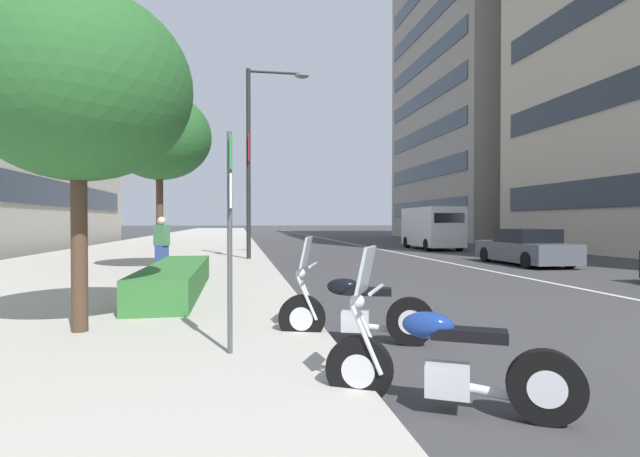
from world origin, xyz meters
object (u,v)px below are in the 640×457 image
motorcycle_second_in_row (352,311)px  pedestrian_on_plaza (162,246)px  car_lead_in_lane (525,248)px  street_tree_near_plaza_corner (78,87)px  delivery_van_ahead (432,227)px  street_tree_far_plaza (159,137)px  motorcycle_under_tarp (442,364)px  street_lamp_with_banners (258,144)px  parking_sign_by_curb (230,215)px

motorcycle_second_in_row → pedestrian_on_plaza: pedestrian_on_plaza is taller
car_lead_in_lane → street_tree_near_plaza_corner: 16.90m
delivery_van_ahead → street_tree_far_plaza: (-11.86, 14.17, 3.03)m
delivery_van_ahead → street_tree_near_plaza_corner: street_tree_near_plaza_corner is taller
motorcycle_under_tarp → motorcycle_second_in_row: 2.50m
delivery_van_ahead → pedestrian_on_plaza: delivery_van_ahead is taller
delivery_van_ahead → street_lamp_with_banners: size_ratio=0.69×
car_lead_in_lane → motorcycle_under_tarp: bearing=145.3°
motorcycle_under_tarp → motorcycle_second_in_row: bearing=-58.0°
motorcycle_second_in_row → street_lamp_with_banners: street_lamp_with_banners is taller
delivery_van_ahead → street_tree_far_plaza: 18.73m
delivery_van_ahead → parking_sign_by_curb: 24.92m
pedestrian_on_plaza → motorcycle_under_tarp: bearing=59.4°
parking_sign_by_curb → street_tree_near_plaza_corner: size_ratio=0.54×
motorcycle_under_tarp → parking_sign_by_curb: size_ratio=0.78×
pedestrian_on_plaza → parking_sign_by_curb: bearing=52.0°
street_tree_far_plaza → motorcycle_under_tarp: bearing=-160.2°
car_lead_in_lane → street_tree_far_plaza: (-1.33, 13.61, 3.74)m
delivery_van_ahead → parking_sign_by_curb: parking_sign_by_curb is taller
street_tree_near_plaza_corner → pedestrian_on_plaza: street_tree_near_plaza_corner is taller
street_tree_far_plaza → motorcycle_second_in_row: bearing=-156.6°
motorcycle_under_tarp → street_tree_near_plaza_corner: size_ratio=0.43×
pedestrian_on_plaza → street_tree_near_plaza_corner: bearing=38.0°
delivery_van_ahead → street_lamp_with_banners: 13.73m
car_lead_in_lane → street_lamp_with_banners: bearing=74.7°
street_lamp_with_banners → motorcycle_under_tarp: bearing=-176.5°
street_lamp_with_banners → street_tree_far_plaza: (-4.30, 3.28, -0.54)m
street_tree_far_plaza → car_lead_in_lane: bearing=-84.4°
car_lead_in_lane → street_lamp_with_banners: street_lamp_with_banners is taller
motorcycle_under_tarp → street_tree_near_plaza_corner: (3.21, 4.00, 3.16)m
motorcycle_under_tarp → street_tree_far_plaza: 13.15m
street_tree_near_plaza_corner → car_lead_in_lane: bearing=-53.4°
parking_sign_by_curb → pedestrian_on_plaza: 8.85m
car_lead_in_lane → delivery_van_ahead: 10.57m
delivery_van_ahead → street_lamp_with_banners: street_lamp_with_banners is taller
pedestrian_on_plaza → car_lead_in_lane: bearing=140.3°
motorcycle_under_tarp → parking_sign_by_curb: 2.89m
motorcycle_under_tarp → motorcycle_second_in_row: size_ratio=0.97×
delivery_van_ahead → motorcycle_second_in_row: bearing=156.3°
motorcycle_under_tarp → street_lamp_with_banners: street_lamp_with_banners is taller
motorcycle_second_in_row → street_lamp_with_banners: size_ratio=0.27×
parking_sign_by_curb → street_tree_far_plaza: street_tree_far_plaza is taller
street_lamp_with_banners → street_tree_near_plaza_corner: 13.31m
motorcycle_second_in_row → street_lamp_with_banners: 14.35m
delivery_van_ahead → parking_sign_by_curb: bearing=153.6°
car_lead_in_lane → delivery_van_ahead: size_ratio=0.84×
motorcycle_second_in_row → street_tree_far_plaza: size_ratio=0.37×
street_lamp_with_banners → pedestrian_on_plaza: street_lamp_with_banners is taller
delivery_van_ahead → street_tree_near_plaza_corner: size_ratio=1.14×
car_lead_in_lane → parking_sign_by_curb: size_ratio=1.76×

